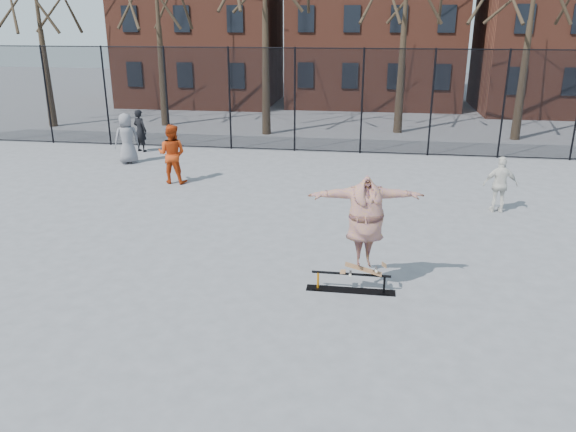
# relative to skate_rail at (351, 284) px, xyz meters

# --- Properties ---
(ground) EXTENTS (100.00, 100.00, 0.00)m
(ground) POSITION_rel_skate_rail_xyz_m (-1.38, -1.03, -0.15)
(ground) COLOR #5E5E63
(skate_rail) EXTENTS (1.72, 0.26, 0.38)m
(skate_rail) POSITION_rel_skate_rail_xyz_m (0.00, 0.00, 0.00)
(skate_rail) COLOR black
(skate_rail) RESTS_ON ground
(skateboard) EXTENTS (0.78, 0.19, 0.09)m
(skateboard) POSITION_rel_skate_rail_xyz_m (0.23, 0.00, 0.28)
(skateboard) COLOR #8C5F38
(skateboard) RESTS_ON skate_rail
(skater) EXTENTS (2.22, 0.96, 1.75)m
(skater) POSITION_rel_skate_rail_xyz_m (0.23, 0.00, 1.20)
(skater) COLOR #4F3D99
(skater) RESTS_ON skateboard
(bystander_grey) EXTENTS (1.06, 1.01, 1.82)m
(bystander_grey) POSITION_rel_skate_rail_xyz_m (-8.51, 9.07, 0.76)
(bystander_grey) COLOR slate
(bystander_grey) RESTS_ON ground
(bystander_black) EXTENTS (0.71, 0.59, 1.66)m
(bystander_black) POSITION_rel_skate_rail_xyz_m (-8.80, 10.97, 0.68)
(bystander_black) COLOR black
(bystander_black) RESTS_ON ground
(bystander_red) EXTENTS (0.95, 0.75, 1.88)m
(bystander_red) POSITION_rel_skate_rail_xyz_m (-6.00, 6.83, 0.79)
(bystander_red) COLOR #B53710
(bystander_red) RESTS_ON ground
(bystander_white) EXTENTS (0.92, 0.41, 1.54)m
(bystander_white) POSITION_rel_skate_rail_xyz_m (3.75, 5.38, 0.62)
(bystander_white) COLOR silver
(bystander_white) RESTS_ON ground
(fence) EXTENTS (34.03, 0.07, 4.00)m
(fence) POSITION_rel_skate_rail_xyz_m (-1.40, 11.97, 1.91)
(fence) COLOR black
(fence) RESTS_ON ground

